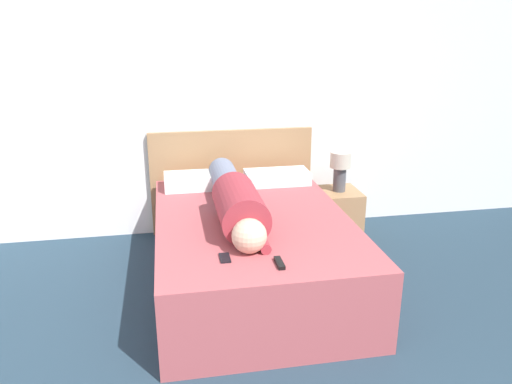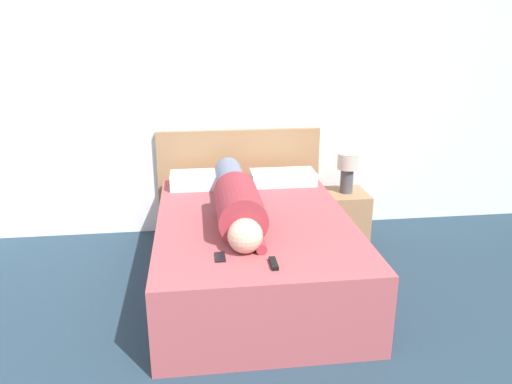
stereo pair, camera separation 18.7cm
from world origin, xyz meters
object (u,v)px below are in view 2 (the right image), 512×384
object	(u,v)px
table_lamp	(347,168)
person_lying	(237,200)
tv_remote	(274,263)
nightstand	(345,215)
pillow_near_headboard	(205,180)
cell_phone	(220,257)
bed	(253,251)
pillow_second	(283,177)

from	to	relation	value
table_lamp	person_lying	xyz separation A→B (m)	(-1.09, -0.78, 0.02)
tv_remote	table_lamp	bearing A→B (deg)	59.28
nightstand	tv_remote	bearing A→B (deg)	-120.72
pillow_near_headboard	cell_phone	xyz separation A→B (m)	(0.05, -1.45, -0.06)
pillow_near_headboard	tv_remote	bearing A→B (deg)	-77.11
bed	person_lying	world-z (taller)	person_lying
table_lamp	tv_remote	distance (m)	1.84
nightstand	tv_remote	size ratio (longest dim) A/B	3.07
bed	pillow_second	bearing A→B (deg)	64.89
pillow_second	bed	bearing A→B (deg)	-115.11
table_lamp	pillow_near_headboard	xyz separation A→B (m)	(-1.31, 0.01, -0.06)
nightstand	pillow_second	bearing A→B (deg)	178.73
pillow_near_headboard	tv_remote	size ratio (longest dim) A/B	4.07
bed	person_lying	distance (m)	0.44
person_lying	pillow_second	xyz separation A→B (m)	(0.49, 0.79, -0.08)
nightstand	person_lying	size ratio (longest dim) A/B	0.28
bed	tv_remote	size ratio (longest dim) A/B	13.99
nightstand	pillow_second	world-z (taller)	pillow_second
pillow_near_headboard	pillow_second	bearing A→B (deg)	0.00
pillow_second	cell_phone	xyz separation A→B (m)	(-0.66, -1.45, -0.05)
tv_remote	pillow_second	bearing A→B (deg)	77.87
nightstand	table_lamp	distance (m)	0.46
table_lamp	person_lying	bearing A→B (deg)	-144.54
table_lamp	pillow_second	xyz separation A→B (m)	(-0.60, 0.01, -0.07)
bed	pillow_near_headboard	size ratio (longest dim) A/B	3.44
pillow_second	tv_remote	world-z (taller)	pillow_second
bed	pillow_near_headboard	xyz separation A→B (m)	(-0.34, 0.78, 0.35)
nightstand	table_lamp	bearing A→B (deg)	0.00
tv_remote	cell_phone	xyz separation A→B (m)	(-0.32, 0.14, -0.01)
table_lamp	person_lying	distance (m)	1.34
bed	cell_phone	distance (m)	0.79
person_lying	cell_phone	world-z (taller)	person_lying
bed	pillow_second	world-z (taller)	pillow_second
cell_phone	bed	bearing A→B (deg)	66.51
nightstand	table_lamp	world-z (taller)	table_lamp
person_lying	pillow_near_headboard	size ratio (longest dim) A/B	2.65
nightstand	person_lying	xyz separation A→B (m)	(-1.09, -0.78, 0.48)
pillow_second	cell_phone	distance (m)	1.60
pillow_second	pillow_near_headboard	bearing A→B (deg)	180.00
nightstand	pillow_near_headboard	bearing A→B (deg)	179.42
bed	cell_phone	size ratio (longest dim) A/B	16.14
nightstand	tv_remote	distance (m)	1.87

